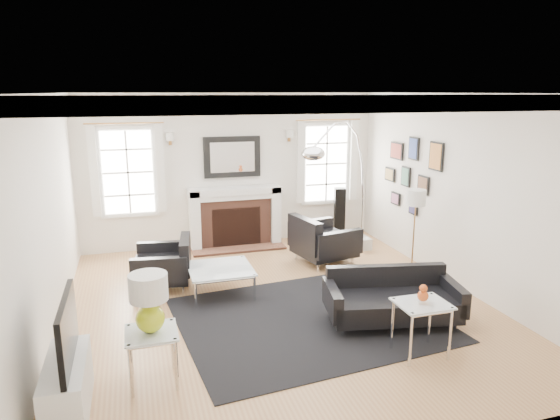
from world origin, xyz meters
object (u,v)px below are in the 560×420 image
object	(u,v)px
armchair_left	(166,265)
coffee_table	(220,270)
fireplace	(235,218)
armchair_right	(321,241)
sofa	(391,299)
arc_floor_lamp	(341,185)
gourd_lamp	(149,299)

from	to	relation	value
armchair_left	coffee_table	size ratio (longest dim) A/B	1.13
fireplace	armchair_right	bearing A→B (deg)	-48.46
sofa	armchair_left	xyz separation A→B (m)	(-2.62, 1.98, 0.05)
sofa	arc_floor_lamp	xyz separation A→B (m)	(0.26, 2.26, 1.03)
armchair_left	arc_floor_lamp	distance (m)	3.05
sofa	armchair_left	distance (m)	3.28
sofa	gourd_lamp	distance (m)	3.03
fireplace	armchair_left	bearing A→B (deg)	-129.56
fireplace	arc_floor_lamp	world-z (taller)	arc_floor_lamp
fireplace	arc_floor_lamp	bearing A→B (deg)	-43.37
fireplace	gourd_lamp	size ratio (longest dim) A/B	2.87
armchair_right	fireplace	bearing A→B (deg)	131.54
fireplace	coffee_table	distance (m)	2.30
armchair_right	gourd_lamp	size ratio (longest dim) A/B	1.95
armchair_right	coffee_table	size ratio (longest dim) A/B	1.31
sofa	armchair_left	bearing A→B (deg)	142.84
fireplace	coffee_table	bearing A→B (deg)	-107.01
sofa	arc_floor_lamp	bearing A→B (deg)	83.50
armchair_right	arc_floor_lamp	xyz separation A→B (m)	(0.30, -0.07, 0.95)
arc_floor_lamp	armchair_right	bearing A→B (deg)	167.71
armchair_left	gourd_lamp	distance (m)	2.61
armchair_left	coffee_table	world-z (taller)	armchair_left
armchair_right	gourd_lamp	distance (m)	4.10
coffee_table	gourd_lamp	xyz separation A→B (m)	(-1.03, -2.02, 0.53)
gourd_lamp	arc_floor_lamp	distance (m)	4.27
armchair_left	gourd_lamp	size ratio (longest dim) A/B	1.69
armchair_left	armchair_right	world-z (taller)	armchair_right
fireplace	coffee_table	size ratio (longest dim) A/B	1.93
arc_floor_lamp	coffee_table	bearing A→B (deg)	-159.88
armchair_left	arc_floor_lamp	world-z (taller)	arc_floor_lamp
armchair_right	coffee_table	bearing A→B (deg)	-155.26
sofa	gourd_lamp	size ratio (longest dim) A/B	2.96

